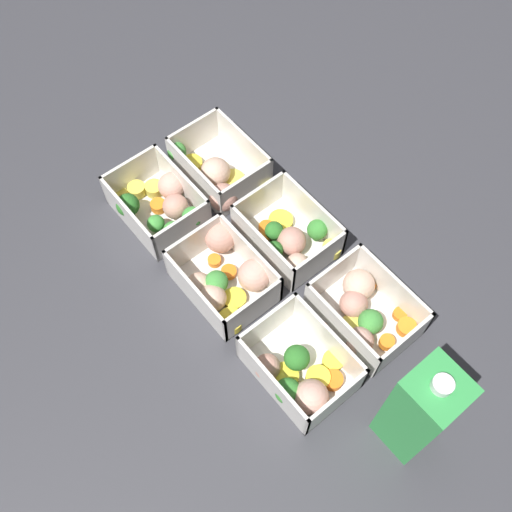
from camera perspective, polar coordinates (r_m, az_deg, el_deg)
The scene contains 8 objects.
ground_plane at distance 0.94m, azimuth 0.00°, elevation -0.71°, with size 4.00×4.00×0.00m, color #38383D.
container_near_left at distance 0.98m, azimuth -9.07°, elevation 4.90°, with size 0.16×0.13×0.07m.
container_near_center at distance 0.90m, azimuth -2.97°, elevation -1.85°, with size 0.17×0.13×0.07m.
container_near_right at distance 0.84m, azimuth 4.14°, elevation -11.15°, with size 0.15×0.13×0.07m.
container_far_left at distance 1.00m, azimuth -3.62°, elevation 7.93°, with size 0.17×0.13×0.07m.
container_far_center at distance 0.93m, azimuth 3.28°, elevation 1.68°, with size 0.16×0.11×0.07m.
container_far_right at distance 0.89m, azimuth 10.15°, elevation -5.13°, with size 0.15×0.12×0.07m.
juice_carton at distance 0.77m, azimuth 15.36°, elevation -14.00°, with size 0.07×0.07×0.20m.
Camera 1 is at (0.35, -0.29, 0.82)m, focal length 42.00 mm.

